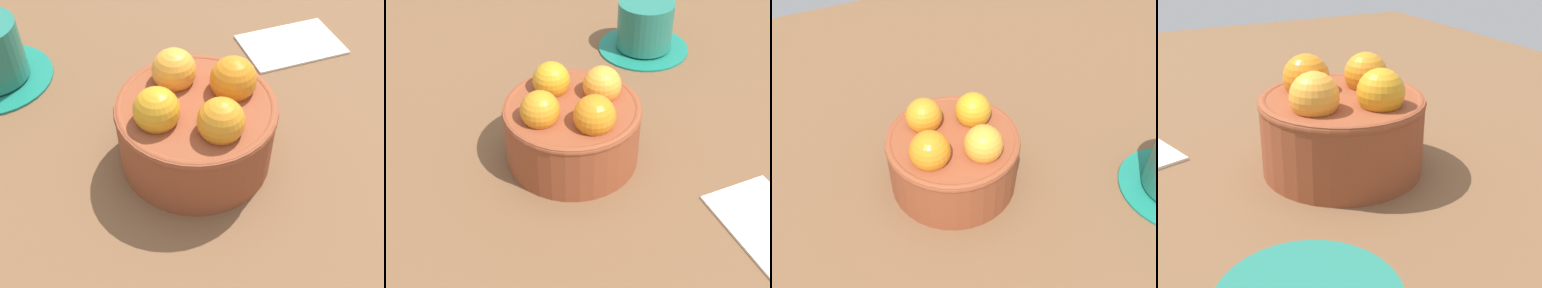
{
  "view_description": "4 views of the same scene",
  "coord_description": "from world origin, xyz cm",
  "views": [
    {
      "loc": [
        1.66,
        32.66,
        36.9
      ],
      "look_at": [
        0.4,
        0.62,
        2.4
      ],
      "focal_mm": 44.84,
      "sensor_mm": 36.0,
      "label": 1
    },
    {
      "loc": [
        -47.26,
        4.67,
        41.48
      ],
      "look_at": [
        -0.93,
        -0.54,
        2.5
      ],
      "focal_mm": 50.51,
      "sensor_mm": 36.0,
      "label": 2
    },
    {
      "loc": [
        -14.25,
        -31.83,
        40.02
      ],
      "look_at": [
        1.75,
        0.69,
        4.74
      ],
      "focal_mm": 40.02,
      "sensor_mm": 36.0,
      "label": 3
    },
    {
      "loc": [
        38.95,
        -19.32,
        21.92
      ],
      "look_at": [
        0.23,
        0.71,
        2.41
      ],
      "focal_mm": 47.22,
      "sensor_mm": 36.0,
      "label": 4
    }
  ],
  "objects": [
    {
      "name": "terracotta_bowl",
      "position": [
        -0.02,
        -0.02,
        4.6
      ],
      "size": [
        15.32,
        15.32,
        10.53
      ],
      "color": "brown",
      "rests_on": "ground_plane"
    },
    {
      "name": "ground_plane",
      "position": [
        0.0,
        0.0,
        -1.69
      ],
      "size": [
        148.2,
        105.02,
        3.37
      ],
      "primitive_type": "cube",
      "color": "brown"
    }
  ]
}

